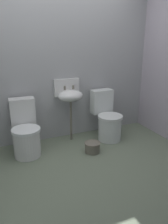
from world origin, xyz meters
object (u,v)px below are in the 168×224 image
at_px(toilet_left, 26,133).
at_px(bucket, 92,147).
at_px(sink, 70,95).
at_px(toilet_right, 107,120).

relative_size(toilet_left, bucket, 3.30).
bearing_deg(toilet_left, sink, -162.59).
bearing_deg(toilet_right, sink, -18.86).
relative_size(toilet_left, toilet_right, 1.00).
distance_m(toilet_left, sink, 0.89).
bearing_deg(bucket, sink, 103.98).
bearing_deg(bucket, toilet_right, 39.29).
xyz_separation_m(toilet_left, sink, (0.76, 0.19, 0.43)).
distance_m(toilet_right, sink, 0.75).
distance_m(toilet_right, bucket, 0.62).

